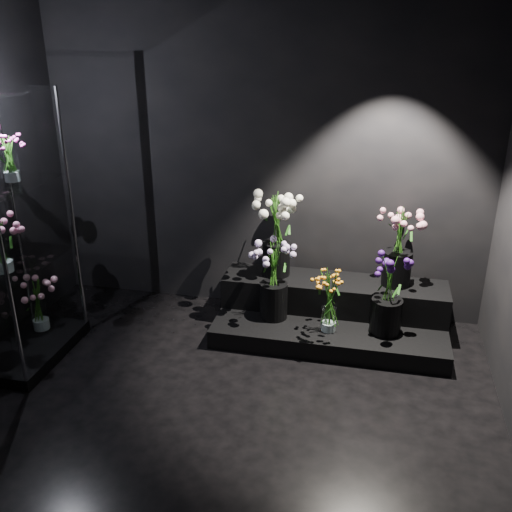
% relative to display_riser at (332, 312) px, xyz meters
% --- Properties ---
extents(floor, '(4.00, 4.00, 0.00)m').
position_rel_display_riser_xyz_m(floor, '(-0.70, -1.61, -0.18)').
color(floor, black).
rests_on(floor, ground).
extents(wall_back, '(4.00, 0.00, 4.00)m').
position_rel_display_riser_xyz_m(wall_back, '(-0.70, 0.39, 1.22)').
color(wall_back, black).
rests_on(wall_back, floor).
extents(display_riser, '(1.97, 0.88, 0.44)m').
position_rel_display_riser_xyz_m(display_riser, '(0.00, 0.00, 0.00)').
color(display_riser, black).
rests_on(display_riser, floor).
extents(display_case, '(0.58, 0.96, 2.11)m').
position_rel_display_riser_xyz_m(display_case, '(-2.39, -0.93, 0.87)').
color(display_case, black).
rests_on(display_case, floor).
extents(bouquet_orange_bells, '(0.33, 0.33, 0.56)m').
position_rel_display_riser_xyz_m(bouquet_orange_bells, '(-0.00, -0.29, 0.27)').
color(bouquet_orange_bells, white).
rests_on(bouquet_orange_bells, display_riser).
extents(bouquet_lilac, '(0.36, 0.36, 0.69)m').
position_rel_display_riser_xyz_m(bouquet_lilac, '(-0.49, -0.16, 0.38)').
color(bouquet_lilac, black).
rests_on(bouquet_lilac, display_riser).
extents(bouquet_purple, '(0.35, 0.35, 0.67)m').
position_rel_display_riser_xyz_m(bouquet_purple, '(0.46, -0.22, 0.35)').
color(bouquet_purple, black).
rests_on(bouquet_purple, display_riser).
extents(bouquet_cream_roses, '(0.46, 0.46, 0.74)m').
position_rel_display_riser_xyz_m(bouquet_cream_roses, '(-0.53, 0.15, 0.69)').
color(bouquet_cream_roses, black).
rests_on(bouquet_cream_roses, display_riser).
extents(bouquet_pink_roses, '(0.42, 0.42, 0.69)m').
position_rel_display_riser_xyz_m(bouquet_pink_roses, '(0.52, 0.15, 0.65)').
color(bouquet_pink_roses, black).
rests_on(bouquet_pink_roses, display_riser).
extents(bouquet_case_pink, '(0.31, 0.31, 0.41)m').
position_rel_display_riser_xyz_m(bouquet_case_pink, '(-2.37, -1.08, 0.86)').
color(bouquet_case_pink, white).
rests_on(bouquet_case_pink, display_case).
extents(bouquet_case_magenta, '(0.27, 0.27, 0.35)m').
position_rel_display_riser_xyz_m(bouquet_case_magenta, '(-2.37, -0.81, 1.45)').
color(bouquet_case_magenta, white).
rests_on(bouquet_case_magenta, display_case).
extents(bouquet_case_base_pink, '(0.40, 0.40, 0.46)m').
position_rel_display_riser_xyz_m(bouquet_case_base_pink, '(-2.43, -0.67, 0.16)').
color(bouquet_case_base_pink, white).
rests_on(bouquet_case_base_pink, display_case).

